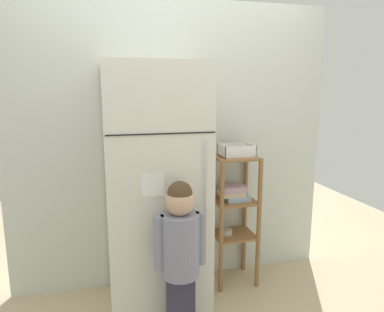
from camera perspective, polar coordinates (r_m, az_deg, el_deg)
The scene contains 6 objects.
ground_plane at distance 2.97m, azimuth -1.23°, elevation -21.88°, with size 6.00×6.00×0.00m, color tan.
kitchen_wall_back at distance 2.87m, azimuth -2.89°, elevation 1.54°, with size 2.62×0.03×2.28m, color silver.
refrigerator at distance 2.58m, azimuth -5.80°, elevation -5.27°, with size 0.71×0.62×1.78m.
child_standing at distance 2.30m, azimuth -1.92°, elevation -14.08°, with size 0.34×0.25×1.05m.
pantry_shelf_unit at distance 2.94m, azimuth 6.76°, elevation -7.91°, with size 0.35×0.32×1.08m.
fruit_bin at distance 2.83m, azimuth 7.26°, elevation 0.71°, with size 0.26×0.19×0.09m.
Camera 1 is at (-0.57, -2.43, 1.60)m, focal length 33.02 mm.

